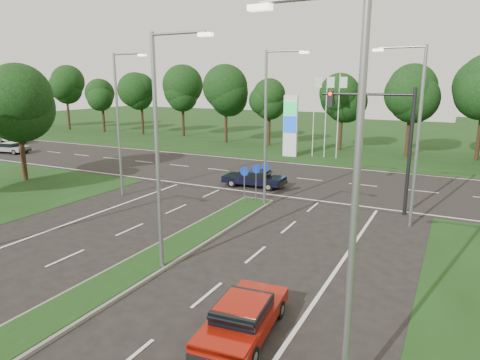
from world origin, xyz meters
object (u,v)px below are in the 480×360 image
at_px(far_car_a, 11,148).
at_px(far_car_b, 13,138).
at_px(red_sedan, 243,317).
at_px(navy_sedan, 254,178).

height_order(far_car_a, far_car_b, far_car_b).
relative_size(far_car_a, far_car_b, 0.91).
xyz_separation_m(far_car_a, far_car_b, (-6.71, 5.02, 0.04)).
relative_size(red_sedan, far_car_a, 1.02).
relative_size(navy_sedan, far_car_a, 1.08).
bearing_deg(far_car_b, far_car_a, -111.91).
height_order(red_sedan, navy_sedan, navy_sedan).
bearing_deg(red_sedan, far_car_b, 145.83).
distance_m(far_car_a, far_car_b, 8.38).
relative_size(red_sedan, navy_sedan, 0.94).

